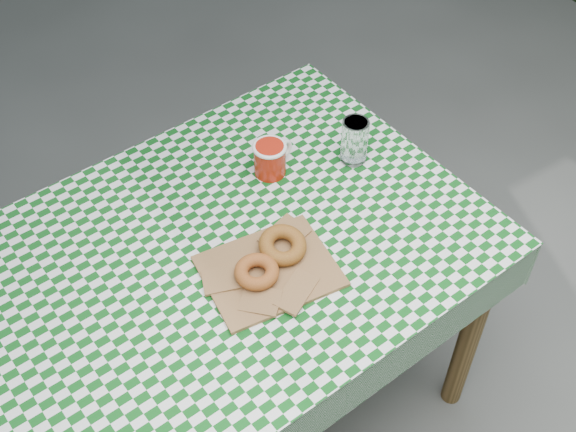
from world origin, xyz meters
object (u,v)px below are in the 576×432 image
object	(u,v)px
table	(217,348)
paper_bag	(269,270)
drinking_glass	(354,141)
coffee_mug	(270,159)

from	to	relation	value
table	paper_bag	world-z (taller)	paper_bag
paper_bag	drinking_glass	bearing A→B (deg)	27.08
table	drinking_glass	bearing A→B (deg)	5.80
paper_bag	drinking_glass	xyz separation A→B (m)	(0.39, 0.20, 0.06)
paper_bag	coffee_mug	bearing A→B (deg)	57.17
table	coffee_mug	world-z (taller)	coffee_mug
table	paper_bag	xyz separation A→B (m)	(0.10, -0.11, 0.39)
paper_bag	coffee_mug	world-z (taller)	coffee_mug
table	coffee_mug	bearing A→B (deg)	26.07
paper_bag	coffee_mug	xyz separation A→B (m)	(0.18, 0.28, 0.04)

